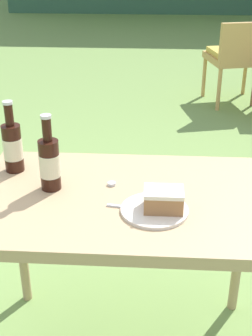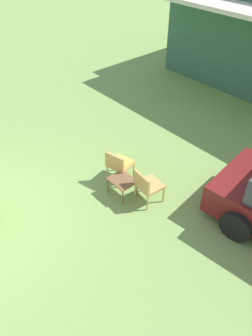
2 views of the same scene
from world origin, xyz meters
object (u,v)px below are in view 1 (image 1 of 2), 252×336
(cola_bottle_near, at_px, (50,163))
(cake_on_plate, at_px, (160,204))
(patio_table, at_px, (124,214))
(wicker_chair_cushioned, at_px, (238,54))
(cola_bottle_far, at_px, (13,146))

(cola_bottle_near, bearing_deg, cake_on_plate, -19.26)
(patio_table, height_order, cake_on_plate, cake_on_plate)
(wicker_chair_cushioned, height_order, cake_on_plate, same)
(patio_table, bearing_deg, cola_bottle_near, 172.05)
(cake_on_plate, distance_m, cola_bottle_near, 0.39)
(cola_bottle_near, bearing_deg, wicker_chair_cushioned, 70.18)
(patio_table, relative_size, cake_on_plate, 4.74)
(cola_bottle_near, relative_size, cola_bottle_far, 1.00)
(wicker_chair_cushioned, relative_size, patio_table, 0.79)
(patio_table, distance_m, cake_on_plate, 0.18)
(wicker_chair_cushioned, distance_m, patio_table, 3.20)
(cake_on_plate, bearing_deg, cola_bottle_far, 154.31)
(cola_bottle_far, bearing_deg, wicker_chair_cushioned, 66.75)
(cola_bottle_far, bearing_deg, cola_bottle_near, -38.07)
(cake_on_plate, relative_size, cola_bottle_near, 0.81)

